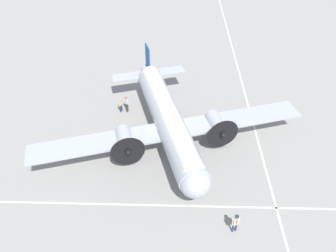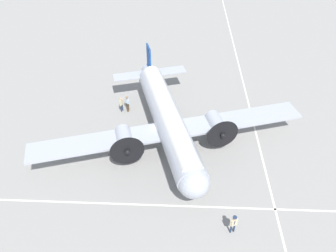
{
  "view_description": "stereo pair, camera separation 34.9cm",
  "coord_description": "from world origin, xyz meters",
  "px_view_note": "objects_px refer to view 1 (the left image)",
  "views": [
    {
      "loc": [
        22.95,
        0.62,
        20.66
      ],
      "look_at": [
        0.0,
        0.0,
        1.62
      ],
      "focal_mm": 35.0,
      "sensor_mm": 36.0,
      "label": 1
    },
    {
      "loc": [
        22.94,
        0.96,
        20.66
      ],
      "look_at": [
        0.0,
        0.0,
        1.62
      ],
      "focal_mm": 35.0,
      "sensor_mm": 36.0,
      "label": 2
    }
  ],
  "objects_px": {
    "crew_foreground": "(236,222)",
    "passenger_boarding": "(126,102)",
    "airliner_main": "(169,121)",
    "suitcase_near_door": "(127,109)",
    "ramp_agent": "(121,103)"
  },
  "relations": [
    {
      "from": "crew_foreground",
      "to": "passenger_boarding",
      "type": "height_order",
      "value": "crew_foreground"
    },
    {
      "from": "airliner_main",
      "to": "passenger_boarding",
      "type": "height_order",
      "value": "airliner_main"
    },
    {
      "from": "airliner_main",
      "to": "suitcase_near_door",
      "type": "distance_m",
      "value": 6.86
    },
    {
      "from": "passenger_boarding",
      "to": "ramp_agent",
      "type": "height_order",
      "value": "ramp_agent"
    },
    {
      "from": "ramp_agent",
      "to": "suitcase_near_door",
      "type": "height_order",
      "value": "ramp_agent"
    },
    {
      "from": "airliner_main",
      "to": "ramp_agent",
      "type": "bearing_deg",
      "value": -148.73
    },
    {
      "from": "crew_foreground",
      "to": "passenger_boarding",
      "type": "xyz_separation_m",
      "value": [
        -14.17,
        -9.38,
        -0.11
      ]
    },
    {
      "from": "passenger_boarding",
      "to": "crew_foreground",
      "type": "bearing_deg",
      "value": -26.18
    },
    {
      "from": "airliner_main",
      "to": "crew_foreground",
      "type": "bearing_deg",
      "value": 10.91
    },
    {
      "from": "passenger_boarding",
      "to": "suitcase_near_door",
      "type": "xyz_separation_m",
      "value": [
        0.18,
        0.07,
        -0.72
      ]
    },
    {
      "from": "passenger_boarding",
      "to": "ramp_agent",
      "type": "distance_m",
      "value": 0.64
    },
    {
      "from": "passenger_boarding",
      "to": "suitcase_near_door",
      "type": "relative_size",
      "value": 2.69
    },
    {
      "from": "crew_foreground",
      "to": "ramp_agent",
      "type": "xyz_separation_m",
      "value": [
        -13.86,
        -9.93,
        -0.08
      ]
    },
    {
      "from": "passenger_boarding",
      "to": "ramp_agent",
      "type": "xyz_separation_m",
      "value": [
        0.32,
        -0.56,
        0.03
      ]
    },
    {
      "from": "passenger_boarding",
      "to": "suitcase_near_door",
      "type": "distance_m",
      "value": 0.74
    }
  ]
}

